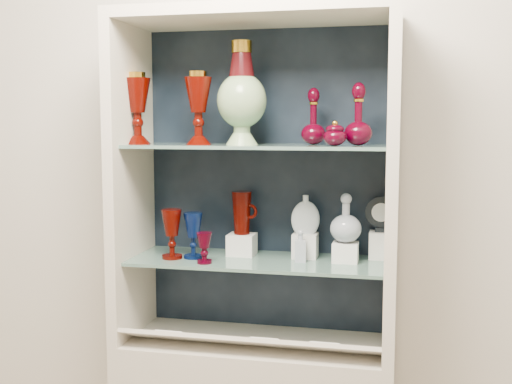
% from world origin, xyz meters
% --- Properties ---
extents(wall_back, '(3.50, 0.02, 2.80)m').
position_xyz_m(wall_back, '(0.00, 1.75, 1.40)').
color(wall_back, beige).
rests_on(wall_back, ground).
extents(cabinet_back_panel, '(0.98, 0.02, 1.15)m').
position_xyz_m(cabinet_back_panel, '(0.00, 1.72, 1.32)').
color(cabinet_back_panel, black).
rests_on(cabinet_back_panel, cabinet_base).
extents(cabinet_side_left, '(0.04, 0.40, 1.15)m').
position_xyz_m(cabinet_side_left, '(-0.48, 1.53, 1.32)').
color(cabinet_side_left, beige).
rests_on(cabinet_side_left, cabinet_base).
extents(cabinet_side_right, '(0.04, 0.40, 1.15)m').
position_xyz_m(cabinet_side_right, '(0.48, 1.53, 1.32)').
color(cabinet_side_right, beige).
rests_on(cabinet_side_right, cabinet_base).
extents(cabinet_top_cap, '(1.00, 0.40, 0.04)m').
position_xyz_m(cabinet_top_cap, '(0.00, 1.53, 1.92)').
color(cabinet_top_cap, beige).
rests_on(cabinet_top_cap, cabinet_side_left).
extents(shelf_lower, '(0.92, 0.34, 0.01)m').
position_xyz_m(shelf_lower, '(0.00, 1.55, 1.04)').
color(shelf_lower, slate).
rests_on(shelf_lower, cabinet_side_left).
extents(shelf_upper, '(0.92, 0.34, 0.01)m').
position_xyz_m(shelf_upper, '(0.00, 1.55, 1.46)').
color(shelf_upper, slate).
rests_on(shelf_upper, cabinet_side_left).
extents(label_ledge, '(0.92, 0.17, 0.09)m').
position_xyz_m(label_ledge, '(0.00, 1.42, 0.78)').
color(label_ledge, beige).
rests_on(label_ledge, cabinet_base).
extents(label_card_0, '(0.10, 0.06, 0.03)m').
position_xyz_m(label_card_0, '(0.06, 1.42, 0.80)').
color(label_card_0, white).
rests_on(label_card_0, label_ledge).
extents(label_card_1, '(0.10, 0.06, 0.03)m').
position_xyz_m(label_card_1, '(-0.29, 1.42, 0.80)').
color(label_card_1, white).
rests_on(label_card_1, label_ledge).
extents(label_card_2, '(0.10, 0.06, 0.03)m').
position_xyz_m(label_card_2, '(0.27, 1.42, 0.80)').
color(label_card_2, white).
rests_on(label_card_2, label_ledge).
extents(pedestal_lamp_left, '(0.12, 0.12, 0.26)m').
position_xyz_m(pedestal_lamp_left, '(-0.44, 1.51, 1.60)').
color(pedestal_lamp_left, '#430601').
rests_on(pedestal_lamp_left, shelf_upper).
extents(pedestal_lamp_right, '(0.13, 0.13, 0.26)m').
position_xyz_m(pedestal_lamp_right, '(-0.20, 1.50, 1.60)').
color(pedestal_lamp_right, '#430601').
rests_on(pedestal_lamp_right, shelf_upper).
extents(enamel_urn, '(0.22, 0.22, 0.37)m').
position_xyz_m(enamel_urn, '(-0.05, 1.53, 1.65)').
color(enamel_urn, '#124F33').
rests_on(enamel_urn, shelf_upper).
extents(ruby_decanter_a, '(0.09, 0.09, 0.23)m').
position_xyz_m(ruby_decanter_a, '(0.20, 1.59, 1.58)').
color(ruby_decanter_a, '#3D000F').
rests_on(ruby_decanter_a, shelf_upper).
extents(ruby_decanter_b, '(0.13, 0.13, 0.23)m').
position_xyz_m(ruby_decanter_b, '(0.36, 1.54, 1.58)').
color(ruby_decanter_b, '#3D000F').
rests_on(ruby_decanter_b, shelf_upper).
extents(lidded_bowl, '(0.10, 0.10, 0.09)m').
position_xyz_m(lidded_bowl, '(0.28, 1.48, 1.51)').
color(lidded_bowl, '#3D000F').
rests_on(lidded_bowl, shelf_upper).
extents(cobalt_goblet, '(0.09, 0.09, 0.17)m').
position_xyz_m(cobalt_goblet, '(-0.23, 1.52, 1.13)').
color(cobalt_goblet, '#020F38').
rests_on(cobalt_goblet, shelf_lower).
extents(ruby_goblet_tall, '(0.08, 0.08, 0.18)m').
position_xyz_m(ruby_goblet_tall, '(-0.31, 1.49, 1.14)').
color(ruby_goblet_tall, '#430601').
rests_on(ruby_goblet_tall, shelf_lower).
extents(ruby_goblet_small, '(0.06, 0.06, 0.11)m').
position_xyz_m(ruby_goblet_small, '(-0.17, 1.44, 1.11)').
color(ruby_goblet_small, '#3D000F').
rests_on(ruby_goblet_small, shelf_lower).
extents(riser_ruby_pitcher, '(0.10, 0.10, 0.08)m').
position_xyz_m(riser_ruby_pitcher, '(-0.07, 1.61, 1.09)').
color(riser_ruby_pitcher, silver).
rests_on(riser_ruby_pitcher, shelf_lower).
extents(ruby_pitcher, '(0.14, 0.11, 0.16)m').
position_xyz_m(ruby_pitcher, '(-0.07, 1.61, 1.21)').
color(ruby_pitcher, '#430601').
rests_on(ruby_pitcher, riser_ruby_pitcher).
extents(clear_square_bottle, '(0.05, 0.05, 0.12)m').
position_xyz_m(clear_square_bottle, '(0.16, 1.54, 1.11)').
color(clear_square_bottle, '#939EAB').
rests_on(clear_square_bottle, shelf_lower).
extents(riser_flat_flask, '(0.09, 0.09, 0.09)m').
position_xyz_m(riser_flat_flask, '(0.17, 1.62, 1.09)').
color(riser_flat_flask, silver).
rests_on(riser_flat_flask, shelf_lower).
extents(flat_flask, '(0.11, 0.07, 0.15)m').
position_xyz_m(flat_flask, '(0.17, 1.62, 1.21)').
color(flat_flask, silver).
rests_on(flat_flask, riser_flat_flask).
extents(riser_clear_round_decanter, '(0.09, 0.09, 0.07)m').
position_xyz_m(riser_clear_round_decanter, '(0.32, 1.58, 1.08)').
color(riser_clear_round_decanter, silver).
rests_on(riser_clear_round_decanter, shelf_lower).
extents(clear_round_decanter, '(0.12, 0.12, 0.17)m').
position_xyz_m(clear_round_decanter, '(0.32, 1.58, 1.20)').
color(clear_round_decanter, '#939EAB').
rests_on(clear_round_decanter, riser_clear_round_decanter).
extents(riser_cameo_medallion, '(0.08, 0.08, 0.10)m').
position_xyz_m(riser_cameo_medallion, '(0.44, 1.65, 1.10)').
color(riser_cameo_medallion, silver).
rests_on(riser_cameo_medallion, shelf_lower).
extents(cameo_medallion, '(0.12, 0.05, 0.13)m').
position_xyz_m(cameo_medallion, '(0.44, 1.65, 1.22)').
color(cameo_medallion, black).
rests_on(cameo_medallion, riser_cameo_medallion).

